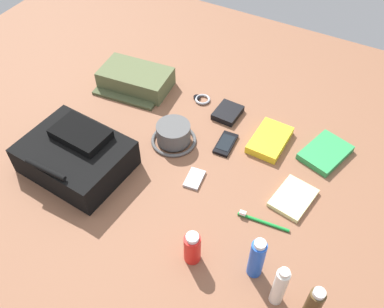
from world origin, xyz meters
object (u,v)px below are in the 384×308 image
Objects in this scene: toothpaste_tube at (279,286)px; notepad at (293,198)px; deodorant_spray at (257,258)px; paperback_novel at (325,153)px; backpack at (76,155)px; wallet at (228,113)px; toothbrush at (260,221)px; media_player at (195,179)px; toiletry_pouch at (135,79)px; cologne_bottle at (312,306)px; bucket_hat at (174,135)px; sunscreen_spray at (192,248)px; wristwatch at (202,99)px; travel_guidebook at (270,140)px; cell_phone at (226,144)px.

toothpaste_tube reaches higher than notepad.
paperback_novel is at bearing -94.92° from deodorant_spray.
backpack is 0.78m from toothpaste_tube.
toothbrush is at bearing 129.19° from wallet.
toiletry_pouch is at bearing -35.34° from media_player.
wallet is (0.52, -0.61, -0.07)m from cologne_bottle.
toothpaste_tube is (-0.54, 0.38, 0.04)m from bucket_hat.
backpack is 0.73m from notepad.
backpack reaches higher than wallet.
wallet is at bearing -125.09° from backpack.
wallet is (0.17, -0.60, -0.04)m from sunscreen_spray.
wristwatch is at bearing -48.54° from toothpaste_tube.
wallet is (-0.13, 0.03, 0.01)m from wristwatch.
wallet is (0.39, -0.02, 0.00)m from paperback_novel.
deodorant_spray reaches higher than travel_guidebook.
backpack is 0.56m from wristwatch.
cell_phone is at bearing -11.81° from notepad.
toothpaste_tube is at bearing 110.92° from notepad.
toiletry_pouch is 0.29m from wristwatch.
backpack is 2.17× the size of toothbrush.
media_player is at bearing 114.28° from wristwatch.
toothpaste_tube is at bearing 179.78° from sunscreen_spray.
sunscreen_spray is (0.35, -0.01, -0.02)m from cologne_bottle.
cologne_bottle is at bearing 124.06° from notepad.
backpack is at bearing 26.79° from notepad.
wristwatch is at bearing -112.42° from backpack.
deodorant_spray reaches higher than backpack.
backpack is 1.75× the size of paperback_novel.
toothbrush is at bearing 135.31° from wristwatch.
notepad is at bearing -162.45° from backpack.
wristwatch is (-0.28, -0.05, -0.03)m from toiletry_pouch.
paperback_novel is at bearing -77.70° from cologne_bottle.
deodorant_spray is 1.44× the size of wallet.
cologne_bottle reaches higher than deodorant_spray.
sunscreen_spray reaches higher than wallet.
backpack is 0.86m from paperback_novel.
toothbrush is at bearing -57.92° from toothpaste_tube.
toothpaste_tube is at bearing 128.93° from cell_phone.
sunscreen_spray is 0.25m from toothbrush.
sunscreen_spray is at bearing 70.38° from notepad.
toiletry_pouch is 1.80× the size of toothbrush.
toothpaste_tube is 0.10m from deodorant_spray.
toothpaste_tube reaches higher than toiletry_pouch.
travel_guidebook is at bearing -119.37° from media_player.
backpack is at bearing 8.00° from toothbrush.
cologne_bottle reaches higher than wristwatch.
wristwatch is 0.13m from wallet.
cell_phone is at bearing 114.88° from wallet.
wallet reaches higher than toothbrush.
wallet is at bearing -3.28° from paperback_novel.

